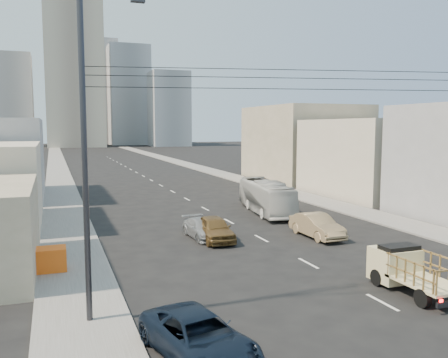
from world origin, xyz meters
TOP-DOWN VIEW (x-y plane):
  - ground at (0.00, 0.00)m, footprint 420.00×420.00m
  - sidewalk_left at (-11.75, 70.00)m, footprint 3.50×180.00m
  - sidewalk_right at (11.75, 70.00)m, footprint 3.50×180.00m
  - lane_dashes at (0.00, 53.00)m, footprint 0.15×104.00m
  - flatbed_pickup at (2.00, 2.60)m, footprint 1.95×4.41m
  - navy_pickup at (-8.50, 0.04)m, footprint 3.30×5.33m
  - city_bus at (4.21, 22.35)m, footprint 3.74×10.05m
  - sedan_brown at (-3.04, 14.53)m, footprint 2.05×4.64m
  - sedan_tan at (3.56, 13.08)m, footprint 1.72×4.70m
  - sedan_grey at (-3.53, 15.52)m, footprint 1.95×4.35m
  - streetlamp_left at (-11.39, 4.00)m, footprint 2.36×0.25m
  - overhead_wires at (0.00, 1.50)m, footprint 23.01×5.02m
  - crate_stack at (-13.00, 10.94)m, footprint 1.80×1.20m
  - bldg_right_mid at (19.50, 28.00)m, footprint 11.00×14.00m
  - bldg_right_far at (20.00, 44.00)m, footprint 12.00×16.00m
  - high_rise_tower at (-4.00, 170.00)m, footprint 20.00×20.00m
  - midrise_ne at (18.00, 185.00)m, footprint 16.00×16.00m
  - midrise_nw at (-26.00, 180.00)m, footprint 15.00×15.00m
  - midrise_back at (6.00, 200.00)m, footprint 18.00×18.00m
  - midrise_east at (30.00, 165.00)m, footprint 14.00×14.00m

SIDE VIEW (x-z plane):
  - ground at x=0.00m, z-range 0.00..0.00m
  - lane_dashes at x=0.00m, z-range 0.00..0.01m
  - sidewalk_left at x=-11.75m, z-range 0.00..0.12m
  - sidewalk_right at x=11.75m, z-range 0.00..0.12m
  - sedan_grey at x=-3.53m, z-range 0.00..1.24m
  - navy_pickup at x=-8.50m, z-range 0.00..1.38m
  - crate_stack at x=-13.00m, z-range 0.12..1.26m
  - sedan_tan at x=3.56m, z-range 0.00..1.54m
  - sedan_brown at x=-3.04m, z-range 0.00..1.55m
  - flatbed_pickup at x=2.00m, z-range 0.14..2.04m
  - city_bus at x=4.21m, z-range 0.00..2.73m
  - bldg_right_mid at x=19.50m, z-range 0.00..8.00m
  - bldg_right_far at x=20.00m, z-range 0.00..10.00m
  - streetlamp_left at x=-11.39m, z-range 0.44..12.44m
  - overhead_wires at x=0.00m, z-range 8.60..9.33m
  - midrise_east at x=30.00m, z-range 0.00..28.00m
  - midrise_nw at x=-26.00m, z-range 0.00..34.00m
  - midrise_ne at x=18.00m, z-range 0.00..40.00m
  - midrise_back at x=6.00m, z-range 0.00..44.00m
  - high_rise_tower at x=-4.00m, z-range 0.00..60.00m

